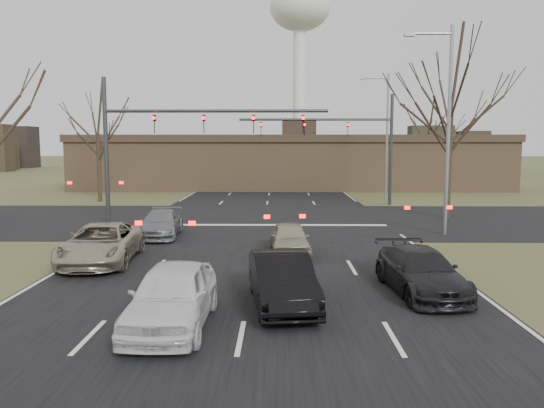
# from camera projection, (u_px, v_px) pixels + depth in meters

# --- Properties ---
(ground) EXTENTS (360.00, 360.00, 0.00)m
(ground) POSITION_uv_depth(u_px,v_px,m) (250.00, 291.00, 16.12)
(ground) COLOR #464927
(ground) RESTS_ON ground
(road_main) EXTENTS (14.00, 300.00, 0.02)m
(road_main) POSITION_uv_depth(u_px,v_px,m) (273.00, 175.00, 75.73)
(road_main) COLOR black
(road_main) RESTS_ON ground
(road_cross) EXTENTS (200.00, 14.00, 0.02)m
(road_cross) POSITION_uv_depth(u_px,v_px,m) (264.00, 220.00, 31.02)
(road_cross) COLOR black
(road_cross) RESTS_ON ground
(building) EXTENTS (42.40, 10.40, 5.30)m
(building) POSITION_uv_depth(u_px,v_px,m) (290.00, 162.00, 53.54)
(building) COLOR #846547
(building) RESTS_ON ground
(water_tower) EXTENTS (15.00, 15.00, 44.50)m
(water_tower) POSITION_uv_depth(u_px,v_px,m) (300.00, 18.00, 131.26)
(water_tower) COLOR silver
(water_tower) RESTS_ON ground
(mast_arm_near) EXTENTS (12.12, 0.24, 8.00)m
(mast_arm_near) POSITION_uv_depth(u_px,v_px,m) (166.00, 132.00, 28.53)
(mast_arm_near) COLOR #383A3D
(mast_arm_near) RESTS_ON ground
(mast_arm_far) EXTENTS (11.12, 0.24, 8.00)m
(mast_arm_far) POSITION_uv_depth(u_px,v_px,m) (352.00, 136.00, 38.32)
(mast_arm_far) COLOR #383A3D
(mast_arm_far) RESTS_ON ground
(streetlight_right_near) EXTENTS (2.34, 0.25, 10.00)m
(streetlight_right_near) POSITION_uv_depth(u_px,v_px,m) (445.00, 120.00, 25.31)
(streetlight_right_near) COLOR gray
(streetlight_right_near) RESTS_ON ground
(streetlight_right_far) EXTENTS (2.34, 0.25, 10.00)m
(streetlight_right_far) POSITION_uv_depth(u_px,v_px,m) (385.00, 130.00, 42.19)
(streetlight_right_far) COLOR gray
(streetlight_right_far) RESTS_ON ground
(tree_right_near) EXTENTS (6.90, 6.90, 11.50)m
(tree_right_near) POSITION_uv_depth(u_px,v_px,m) (453.00, 67.00, 30.87)
(tree_right_near) COLOR black
(tree_right_near) RESTS_ON ground
(tree_left_far) EXTENTS (5.70, 5.70, 9.50)m
(tree_left_far) POSITION_uv_depth(u_px,v_px,m) (97.00, 106.00, 40.30)
(tree_left_far) COLOR black
(tree_left_far) RESTS_ON ground
(tree_right_far) EXTENTS (5.40, 5.40, 9.00)m
(tree_right_far) POSITION_uv_depth(u_px,v_px,m) (429.00, 117.00, 49.91)
(tree_right_far) COLOR black
(tree_right_far) RESTS_ON ground
(car_silver_suv) EXTENTS (2.82, 5.44, 1.46)m
(car_silver_suv) POSITION_uv_depth(u_px,v_px,m) (101.00, 244.00, 19.82)
(car_silver_suv) COLOR #AB9E8A
(car_silver_suv) RESTS_ON ground
(car_white_sedan) EXTENTS (1.89, 4.58, 1.55)m
(car_white_sedan) POSITION_uv_depth(u_px,v_px,m) (172.00, 296.00, 12.87)
(car_white_sedan) COLOR white
(car_white_sedan) RESTS_ON ground
(car_black_hatch) EXTENTS (2.10, 4.58, 1.45)m
(car_black_hatch) POSITION_uv_depth(u_px,v_px,m) (282.00, 280.00, 14.53)
(car_black_hatch) COLOR black
(car_black_hatch) RESTS_ON ground
(car_charcoal_sedan) EXTENTS (2.27, 4.70, 1.32)m
(car_charcoal_sedan) POSITION_uv_depth(u_px,v_px,m) (421.00, 271.00, 15.80)
(car_charcoal_sedan) COLOR black
(car_charcoal_sedan) RESTS_ON ground
(car_grey_ahead) EXTENTS (2.04, 4.47, 1.27)m
(car_grey_ahead) POSITION_uv_depth(u_px,v_px,m) (161.00, 224.00, 25.45)
(car_grey_ahead) COLOR gray
(car_grey_ahead) RESTS_ON ground
(car_silver_ahead) EXTENTS (1.71, 3.85, 1.29)m
(car_silver_ahead) POSITION_uv_depth(u_px,v_px,m) (290.00, 239.00, 21.34)
(car_silver_ahead) COLOR #ABA48A
(car_silver_ahead) RESTS_ON ground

